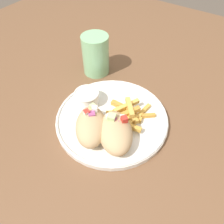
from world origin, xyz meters
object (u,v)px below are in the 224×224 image
at_px(pita_sandwich_near, 116,132).
at_px(pita_sandwich_far, 91,126).
at_px(fries_pile, 127,114).
at_px(water_glass, 96,56).
at_px(plate, 112,118).
at_px(sauce_ramekin, 87,97).

xyz_separation_m(pita_sandwich_near, pita_sandwich_far, (-0.02, 0.06, 0.00)).
bearing_deg(fries_pile, water_glass, 56.83).
bearing_deg(water_glass, fries_pile, -123.17).
height_order(pita_sandwich_far, water_glass, water_glass).
bearing_deg(pita_sandwich_far, water_glass, -1.73).
height_order(pita_sandwich_near, fries_pile, pita_sandwich_near).
relative_size(pita_sandwich_far, water_glass, 1.13).
bearing_deg(plate, sauce_ramekin, 86.12).
xyz_separation_m(plate, fries_pile, (0.02, -0.03, 0.02)).
height_order(plate, fries_pile, fries_pile).
distance_m(fries_pile, sauce_ramekin, 0.12).
relative_size(pita_sandwich_near, fries_pile, 1.17).
relative_size(pita_sandwich_near, water_glass, 1.16).
relative_size(pita_sandwich_near, pita_sandwich_far, 1.03).
height_order(pita_sandwich_far, sauce_ramekin, pita_sandwich_far).
relative_size(pita_sandwich_far, fries_pile, 1.13).
bearing_deg(fries_pile, pita_sandwich_far, 154.53).
height_order(fries_pile, sauce_ramekin, sauce_ramekin).
height_order(pita_sandwich_near, sauce_ramekin, pita_sandwich_near).
relative_size(pita_sandwich_near, sauce_ramekin, 2.15).
xyz_separation_m(pita_sandwich_far, sauce_ramekin, (0.08, 0.07, -0.01)).
relative_size(sauce_ramekin, water_glass, 0.54).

